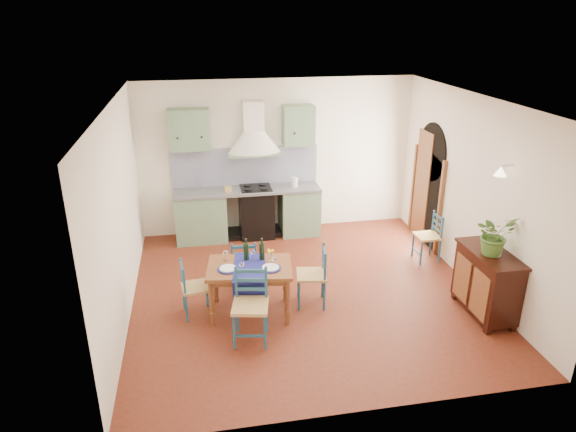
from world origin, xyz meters
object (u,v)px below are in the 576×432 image
object	(u,v)px
sideboard	(487,281)
potted_plant	(495,235)
chair_near	(251,305)
dining_table	(250,272)

from	to	relation	value
sideboard	potted_plant	xyz separation A→B (m)	(-0.02, -0.04, 0.70)
chair_near	potted_plant	world-z (taller)	potted_plant
chair_near	sideboard	size ratio (longest dim) A/B	0.90
dining_table	potted_plant	distance (m)	3.22
sideboard	chair_near	bearing A→B (deg)	179.88
chair_near	potted_plant	size ratio (longest dim) A/B	1.71
sideboard	potted_plant	world-z (taller)	potted_plant
dining_table	chair_near	distance (m)	0.63
dining_table	chair_near	size ratio (longest dim) A/B	1.29
chair_near	potted_plant	xyz separation A→B (m)	(3.17, -0.05, 0.72)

